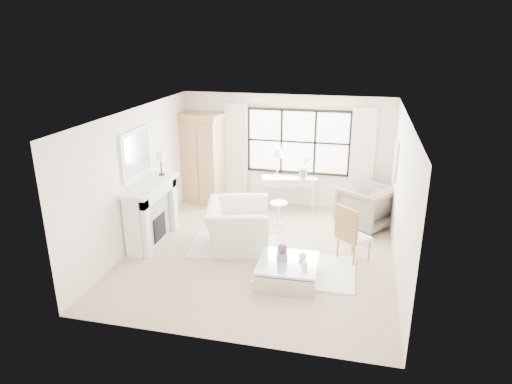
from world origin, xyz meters
TOP-DOWN VIEW (x-y plane):
  - floor at (0.00, 0.00)m, footprint 5.50×5.50m
  - ceiling at (0.00, 0.00)m, footprint 5.50×5.50m
  - wall_back at (0.00, 2.75)m, footprint 5.00×0.00m
  - wall_front at (0.00, -2.75)m, footprint 5.00×0.00m
  - wall_left at (-2.50, 0.00)m, footprint 0.00×5.50m
  - wall_right at (2.50, 0.00)m, footprint 0.00×5.50m
  - window_pane at (0.30, 2.73)m, footprint 2.40×0.02m
  - window_frame at (0.30, 2.72)m, footprint 2.50×0.04m
  - curtain_rod at (0.30, 2.67)m, footprint 3.30×0.04m
  - curtain_left at (-1.20, 2.65)m, footprint 0.55×0.10m
  - curtain_right at (1.80, 2.65)m, footprint 0.55×0.10m
  - fireplace at (-2.27, 0.00)m, footprint 0.58×1.66m
  - mirror_frame at (-2.47, 0.00)m, footprint 0.05×1.15m
  - mirror_glass at (-2.44, 0.00)m, footprint 0.02×1.00m
  - art_frame at (2.47, 1.70)m, footprint 0.04×0.62m
  - art_canvas at (2.45, 1.70)m, footprint 0.01×0.52m
  - mantel_lamp at (-2.22, 0.54)m, footprint 0.22×0.22m
  - armoire at (-2.02, 2.44)m, footprint 1.23×0.90m
  - console_table at (0.16, 2.47)m, footprint 1.37×0.73m
  - console_lamp at (-0.15, 2.47)m, footprint 0.28×0.28m
  - orchid_plant at (0.51, 2.46)m, footprint 0.37×0.36m
  - side_table at (0.08, 1.48)m, footprint 0.40×0.40m
  - rug_left at (-0.59, 0.14)m, footprint 1.84×1.41m
  - rug_right at (0.94, -0.52)m, footprint 1.77×1.34m
  - club_armchair at (-0.50, 0.19)m, footprint 1.46×1.59m
  - wingback_chair at (1.96, 1.77)m, footprint 1.40×1.40m
  - french_chair at (1.74, 0.09)m, footprint 0.68×0.68m
  - coffee_table at (0.69, -0.95)m, footprint 1.03×1.03m
  - planter_box at (0.58, -0.92)m, footprint 0.21×0.21m
  - planter_flowers at (0.58, -0.92)m, footprint 0.17×0.17m
  - pillar_candle at (0.99, -1.11)m, footprint 0.09×0.09m
  - coffee_vase at (0.92, -0.81)m, footprint 0.18×0.18m

SIDE VIEW (x-z plane):
  - floor at x=0.00m, z-range 0.00..0.00m
  - rug_left at x=-0.59m, z-range 0.00..0.03m
  - rug_right at x=0.94m, z-range 0.00..0.03m
  - coffee_table at x=0.69m, z-range -0.01..0.37m
  - french_chair at x=1.74m, z-range -0.23..0.85m
  - side_table at x=0.08m, z-range 0.08..0.58m
  - console_table at x=0.16m, z-range 0.00..0.80m
  - pillar_candle at x=0.99m, z-range 0.38..0.50m
  - club_armchair at x=-0.50m, z-range 0.00..0.89m
  - planter_box at x=0.58m, z-range 0.38..0.51m
  - coffee_vase at x=0.92m, z-range 0.38..0.53m
  - wingback_chair at x=1.96m, z-range 0.00..0.93m
  - planter_flowers at x=0.58m, z-range 0.51..0.68m
  - fireplace at x=-2.27m, z-range 0.02..1.28m
  - orchid_plant at x=0.51m, z-range 0.80..1.33m
  - armoire at x=-2.02m, z-range 0.02..2.26m
  - curtain_left at x=-1.20m, z-range 0.00..2.47m
  - curtain_right at x=1.80m, z-range 0.00..2.47m
  - wall_left at x=-2.50m, z-range -1.40..4.10m
  - wall_right at x=2.50m, z-range -1.40..4.10m
  - wall_back at x=0.00m, z-range -1.15..3.85m
  - wall_front at x=0.00m, z-range -1.15..3.85m
  - console_lamp at x=-0.15m, z-range 1.01..1.70m
  - art_frame at x=2.47m, z-range 1.14..1.96m
  - art_canvas at x=2.45m, z-range 1.19..1.91m
  - window_pane at x=0.30m, z-range 0.85..2.35m
  - window_frame at x=0.30m, z-range 0.85..2.35m
  - mantel_lamp at x=-2.22m, z-range 1.40..1.91m
  - mirror_frame at x=-2.47m, z-range 1.37..2.31m
  - mirror_glass at x=-2.44m, z-range 1.44..2.24m
  - curtain_rod at x=0.30m, z-range 2.45..2.49m
  - ceiling at x=0.00m, z-range 2.70..2.70m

